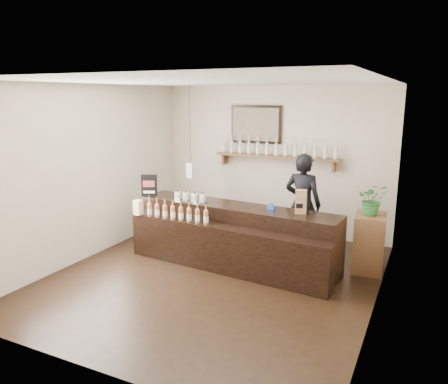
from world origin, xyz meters
TOP-DOWN VIEW (x-y plane):
  - ground at (0.00, 0.00)m, footprint 5.00×5.00m
  - room_shell at (0.00, 0.00)m, footprint 5.00×5.00m
  - back_wall_decor at (-0.14, 2.37)m, footprint 2.66×0.96m
  - counter at (0.03, 0.58)m, footprint 3.38×1.18m
  - promo_sign at (-1.54, 0.61)m, footprint 0.26×0.13m
  - paper_bag at (1.08, 0.67)m, footprint 0.19×0.16m
  - tape_dispenser at (0.62, 0.69)m, footprint 0.12×0.07m
  - side_cabinet at (2.00, 1.26)m, footprint 0.48×0.64m
  - potted_plant at (2.00, 1.26)m, footprint 0.50×0.46m
  - shopkeeper at (0.87, 1.55)m, footprint 0.75×0.54m

SIDE VIEW (x-z plane):
  - ground at x=0.00m, z-range 0.00..0.00m
  - side_cabinet at x=2.00m, z-range 0.00..0.88m
  - counter at x=0.03m, z-range -0.11..0.99m
  - shopkeeper at x=0.87m, z-range 0.00..1.93m
  - tape_dispenser at x=0.62m, z-range 0.92..1.02m
  - paper_bag at x=1.08m, z-range 0.93..1.28m
  - potted_plant at x=2.00m, z-range 0.88..1.35m
  - promo_sign at x=-1.54m, z-range 0.93..1.31m
  - room_shell at x=0.00m, z-range -0.80..4.20m
  - back_wall_decor at x=-0.14m, z-range 0.91..2.60m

